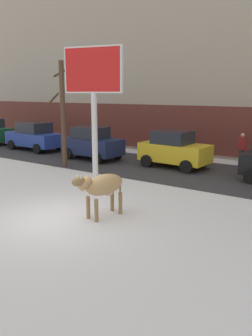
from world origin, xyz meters
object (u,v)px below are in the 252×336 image
at_px(car_blue_sedan, 35,136).
at_px(car_navy_hatchback, 92,143).
at_px(cow_tan, 103,186).
at_px(car_yellow_hatchback, 174,149).
at_px(pedestrian_near_billboard, 242,150).
at_px(billboard, 93,79).
at_px(bare_tree_far_back, 63,113).

height_order(car_blue_sedan, car_navy_hatchback, car_navy_hatchback).
distance_m(cow_tan, car_blue_sedan, 13.65).
bearing_deg(car_yellow_hatchback, pedestrian_near_billboard, 36.82).
bearing_deg(car_blue_sedan, billboard, -26.34).
relative_size(billboard, car_blue_sedan, 1.29).
distance_m(car_navy_hatchback, pedestrian_near_billboard, 8.17).
distance_m(cow_tan, car_navy_hatchback, 9.43).
xyz_separation_m(billboard, pedestrian_near_billboard, (4.20, 6.77, -3.43)).
distance_m(billboard, car_navy_hatchback, 6.27).
xyz_separation_m(billboard, car_navy_hatchback, (-3.48, 3.97, -3.39)).
bearing_deg(billboard, car_navy_hatchback, 131.22).
distance_m(car_blue_sedan, car_navy_hatchback, 5.22).
height_order(billboard, bare_tree_far_back, billboard).
relative_size(cow_tan, car_blue_sedan, 0.45).
relative_size(car_blue_sedan, car_navy_hatchback, 1.19).
relative_size(car_blue_sedan, car_yellow_hatchback, 1.19).
bearing_deg(billboard, car_blue_sedan, 153.66).
relative_size(car_yellow_hatchback, pedestrian_near_billboard, 2.08).
relative_size(pedestrian_near_billboard, bare_tree_far_back, 0.33).
distance_m(cow_tan, car_yellow_hatchback, 7.86).
height_order(cow_tan, pedestrian_near_billboard, pedestrian_near_billboard).
bearing_deg(pedestrian_near_billboard, car_blue_sedan, -169.17).
bearing_deg(car_navy_hatchback, bare_tree_far_back, -87.24).
relative_size(car_blue_sedan, pedestrian_near_billboard, 2.49).
relative_size(billboard, bare_tree_far_back, 1.05).
height_order(cow_tan, bare_tree_far_back, bare_tree_far_back).
relative_size(billboard, pedestrian_near_billboard, 3.21).
bearing_deg(pedestrian_near_billboard, car_yellow_hatchback, -143.18).
bearing_deg(car_yellow_hatchback, car_navy_hatchback, -171.88).
bearing_deg(car_navy_hatchback, car_yellow_hatchback, 8.12).
xyz_separation_m(cow_tan, car_blue_sedan, (-11.50, 7.37, -0.09)).
height_order(billboard, pedestrian_near_billboard, billboard).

